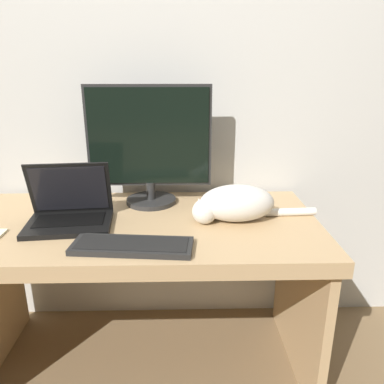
{
  "coord_description": "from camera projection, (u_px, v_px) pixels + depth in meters",
  "views": [
    {
      "loc": [
        0.18,
        -1.04,
        1.3
      ],
      "look_at": [
        0.21,
        0.32,
        0.84
      ],
      "focal_mm": 35.0,
      "sensor_mm": 36.0,
      "label": 1
    }
  ],
  "objects": [
    {
      "name": "wall_back",
      "position": [
        144.0,
        67.0,
        1.72
      ],
      "size": [
        6.4,
        0.06,
        2.6
      ],
      "color": "silver",
      "rests_on": "ground_plane"
    },
    {
      "name": "desk",
      "position": [
        142.0,
        253.0,
        1.56
      ],
      "size": [
        1.44,
        0.72,
        0.71
      ],
      "color": "tan",
      "rests_on": "ground_plane"
    },
    {
      "name": "monitor",
      "position": [
        149.0,
        146.0,
        1.63
      ],
      "size": [
        0.54,
        0.22,
        0.52
      ],
      "color": "#282828",
      "rests_on": "desk"
    },
    {
      "name": "laptop",
      "position": [
        70.0,
        212.0,
        1.47
      ],
      "size": [
        0.34,
        0.27,
        0.24
      ],
      "rotation": [
        0.0,
        0.0,
        0.1
      ],
      "color": "black",
      "rests_on": "desk"
    },
    {
      "name": "external_keyboard",
      "position": [
        133.0,
        246.0,
        1.28
      ],
      "size": [
        0.42,
        0.18,
        0.02
      ],
      "rotation": [
        0.0,
        0.0,
        -0.1
      ],
      "color": "black",
      "rests_on": "desk"
    },
    {
      "name": "cat",
      "position": [
        235.0,
        203.0,
        1.5
      ],
      "size": [
        0.52,
        0.19,
        0.15
      ],
      "rotation": [
        0.0,
        0.0,
        0.05
      ],
      "color": "silver",
      "rests_on": "desk"
    }
  ]
}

